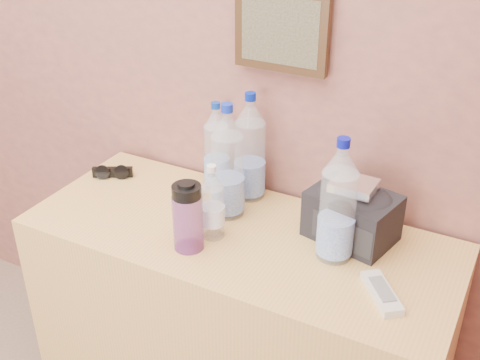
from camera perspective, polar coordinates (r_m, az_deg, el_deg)
name	(u,v)px	position (r m, az deg, el deg)	size (l,w,h in m)	color
picture_frame	(281,30)	(1.85, 3.95, 14.00)	(0.30, 0.03, 0.25)	#382311
dresser	(239,334)	(2.12, -0.12, -14.42)	(1.34, 0.56, 0.84)	tan
pet_large_a	(228,167)	(1.87, -1.18, 1.23)	(0.10, 0.10, 0.38)	white
pet_large_b	(217,150)	(2.05, -2.24, 2.86)	(0.08, 0.08, 0.31)	silver
pet_large_c	(250,152)	(1.97, 0.95, 2.65)	(0.10, 0.10, 0.37)	#CBF1FE
pet_large_d	(338,207)	(1.69, 9.24, -2.52)	(0.10, 0.10, 0.38)	silver
pet_small	(212,206)	(1.79, -2.63, -2.46)	(0.07, 0.07, 0.24)	silver
nalgene_bottle	(188,216)	(1.74, -4.98, -3.45)	(0.09, 0.09, 0.22)	#722B90
sunglasses	(113,172)	(2.20, -11.97, 0.74)	(0.14, 0.05, 0.04)	black
ac_remote	(382,293)	(1.65, 13.28, -10.38)	(0.17, 0.05, 0.02)	#E9ECCE
toiletry_bag	(352,213)	(1.82, 10.61, -3.11)	(0.25, 0.18, 0.17)	black
foil_packet	(354,185)	(1.77, 10.75, -0.50)	(0.13, 0.11, 0.03)	white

